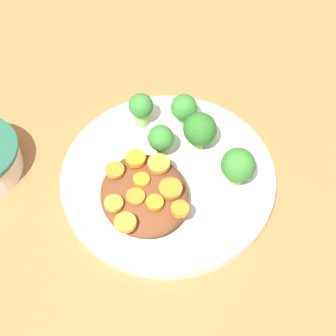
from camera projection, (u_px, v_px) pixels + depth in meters
ground_plane at (168, 182)px, 0.71m from camera, size 4.00×4.00×0.00m
plate at (168, 177)px, 0.70m from camera, size 0.27×0.27×0.02m
stew_mound at (144, 195)px, 0.66m from camera, size 0.12×0.10×0.03m
broccoli_floret_0 at (238, 166)px, 0.67m from camera, size 0.04×0.04×0.05m
broccoli_floret_1 at (200, 130)px, 0.70m from camera, size 0.04×0.04×0.06m
broccoli_floret_2 at (163, 139)px, 0.69m from camera, size 0.03×0.03×0.05m
broccoli_floret_3 at (141, 108)px, 0.72m from camera, size 0.03×0.03×0.05m
broccoli_floret_4 at (184, 108)px, 0.73m from camera, size 0.03×0.03×0.05m
carrot_slice_0 at (155, 202)px, 0.63m from camera, size 0.02×0.02×0.00m
carrot_slice_1 at (141, 180)px, 0.65m from camera, size 0.02×0.02×0.00m
carrot_slice_2 at (136, 197)px, 0.64m from camera, size 0.02×0.02×0.00m
carrot_slice_3 at (180, 209)px, 0.63m from camera, size 0.02×0.02×0.01m
carrot_slice_4 at (159, 164)px, 0.67m from camera, size 0.03×0.03×0.01m
carrot_slice_5 at (171, 188)px, 0.65m from camera, size 0.03×0.03×0.01m
carrot_slice_6 at (115, 172)px, 0.66m from camera, size 0.02×0.02×0.00m
carrot_slice_7 at (125, 223)px, 0.62m from camera, size 0.02×0.02×0.01m
carrot_slice_8 at (135, 158)px, 0.67m from camera, size 0.02×0.02×0.01m
carrot_slice_9 at (114, 203)px, 0.63m from camera, size 0.02×0.02×0.01m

